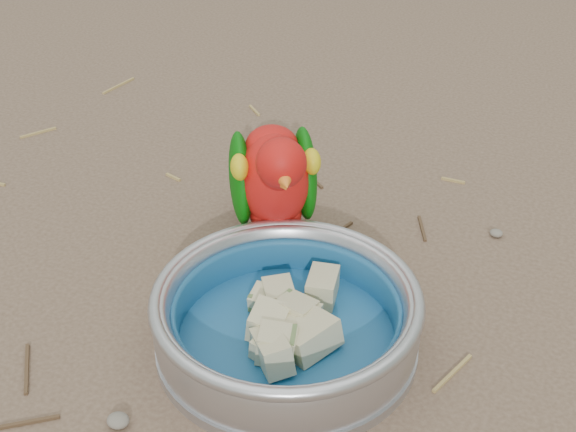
% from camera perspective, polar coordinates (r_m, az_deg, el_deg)
% --- Properties ---
extents(ground, '(60.00, 60.00, 0.00)m').
position_cam_1_polar(ground, '(0.75, -4.53, -7.81)').
color(ground, brown).
extents(food_bowl, '(0.23, 0.23, 0.02)m').
position_cam_1_polar(food_bowl, '(0.72, -0.09, -8.84)').
color(food_bowl, '#B2B2BA').
rests_on(food_bowl, ground).
extents(bowl_wall, '(0.23, 0.23, 0.04)m').
position_cam_1_polar(bowl_wall, '(0.70, -0.10, -7.03)').
color(bowl_wall, '#B2B2BA').
rests_on(bowl_wall, food_bowl).
extents(fruit_wedges, '(0.14, 0.14, 0.03)m').
position_cam_1_polar(fruit_wedges, '(0.70, -0.09, -7.46)').
color(fruit_wedges, '#C0B68B').
rests_on(fruit_wedges, food_bowl).
extents(lory_parrot, '(0.17, 0.20, 0.15)m').
position_cam_1_polar(lory_parrot, '(0.80, -0.96, 1.83)').
color(lory_parrot, red).
rests_on(lory_parrot, ground).
extents(ground_debris, '(0.90, 0.80, 0.01)m').
position_cam_1_polar(ground_debris, '(0.76, -1.56, -6.39)').
color(ground_debris, '#A1864A').
rests_on(ground_debris, ground).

